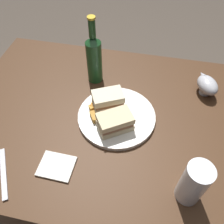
{
  "coord_description": "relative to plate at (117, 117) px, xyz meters",
  "views": [
    {
      "loc": [
        0.13,
        -0.54,
        1.47
      ],
      "look_at": [
        0.02,
        -0.0,
        0.81
      ],
      "focal_mm": 37.79,
      "sensor_mm": 36.0,
      "label": 1
    }
  ],
  "objects": [
    {
      "name": "ground_plane",
      "position": [
        -0.03,
        0.0,
        -0.79
      ],
      "size": [
        6.0,
        6.0,
        0.0
      ],
      "primitive_type": "plane",
      "color": "#4C4238"
    },
    {
      "name": "dining_table",
      "position": [
        -0.03,
        0.0,
        -0.4
      ],
      "size": [
        1.14,
        0.82,
        0.78
      ],
      "primitive_type": "cube",
      "color": "#422816",
      "rests_on": "ground"
    },
    {
      "name": "potato_wedge_back",
      "position": [
        -0.03,
        0.0,
        0.02
      ],
      "size": [
        0.03,
        0.05,
        0.02
      ],
      "primitive_type": "cube",
      "rotation": [
        0.0,
        0.0,
        4.97
      ],
      "color": "#B77F33",
      "rests_on": "plate"
    },
    {
      "name": "pint_glass",
      "position": [
        0.26,
        -0.24,
        0.06
      ],
      "size": [
        0.07,
        0.07,
        0.16
      ],
      "color": "white",
      "rests_on": "dining_table"
    },
    {
      "name": "gravy_boat",
      "position": [
        0.33,
        0.2,
        0.04
      ],
      "size": [
        0.11,
        0.13,
        0.07
      ],
      "color": "#B7B7BC",
      "rests_on": "dining_table"
    },
    {
      "name": "potato_wedge_left_edge",
      "position": [
        -0.08,
        0.02,
        0.02
      ],
      "size": [
        0.04,
        0.02,
        0.02
      ],
      "primitive_type": "cube",
      "rotation": [
        0.0,
        0.0,
        6.27
      ],
      "color": "#AD702D",
      "rests_on": "plate"
    },
    {
      "name": "sandwich_half_left",
      "position": [
        -0.04,
        0.04,
        0.04
      ],
      "size": [
        0.13,
        0.11,
        0.07
      ],
      "color": "beige",
      "rests_on": "plate"
    },
    {
      "name": "potato_wedge_front",
      "position": [
        -0.08,
        -0.03,
        0.02
      ],
      "size": [
        0.04,
        0.05,
        0.02
      ],
      "primitive_type": "cube",
      "rotation": [
        0.0,
        0.0,
        2.14
      ],
      "color": "#B77F33",
      "rests_on": "plate"
    },
    {
      "name": "sandwich_half_right",
      "position": [
        0.0,
        -0.05,
        0.04
      ],
      "size": [
        0.14,
        0.13,
        0.06
      ],
      "color": "beige",
      "rests_on": "plate"
    },
    {
      "name": "cider_bottle",
      "position": [
        -0.13,
        0.19,
        0.1
      ],
      "size": [
        0.06,
        0.06,
        0.28
      ],
      "color": "#19421E",
      "rests_on": "dining_table"
    },
    {
      "name": "potato_wedge_middle",
      "position": [
        -0.06,
        0.0,
        0.02
      ],
      "size": [
        0.04,
        0.03,
        0.02
      ],
      "primitive_type": "cube",
      "rotation": [
        0.0,
        0.0,
        0.38
      ],
      "color": "#AD702D",
      "rests_on": "plate"
    },
    {
      "name": "potato_wedge_right_edge",
      "position": [
        -0.09,
        0.01,
        0.02
      ],
      "size": [
        0.05,
        0.04,
        0.02
      ],
      "primitive_type": "cube",
      "rotation": [
        0.0,
        0.0,
        3.76
      ],
      "color": "gold",
      "rests_on": "plate"
    },
    {
      "name": "fork",
      "position": [
        -0.3,
        -0.29,
        -0.0
      ],
      "size": [
        0.11,
        0.16,
        0.01
      ],
      "primitive_type": "cube",
      "rotation": [
        0.0,
        0.0,
        2.12
      ],
      "color": "silver",
      "rests_on": "dining_table"
    },
    {
      "name": "napkin",
      "position": [
        -0.15,
        -0.23,
        -0.0
      ],
      "size": [
        0.11,
        0.09,
        0.01
      ],
      "primitive_type": "cube",
      "rotation": [
        0.0,
        0.0,
        -0.02
      ],
      "color": "silver",
      "rests_on": "dining_table"
    },
    {
      "name": "plate",
      "position": [
        0.0,
        0.0,
        0.0
      ],
      "size": [
        0.29,
        0.29,
        0.02
      ],
      "primitive_type": "cylinder",
      "color": "silver",
      "rests_on": "dining_table"
    }
  ]
}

